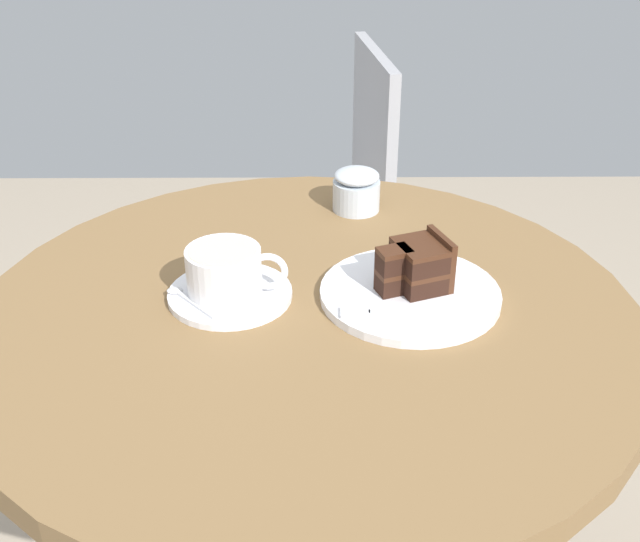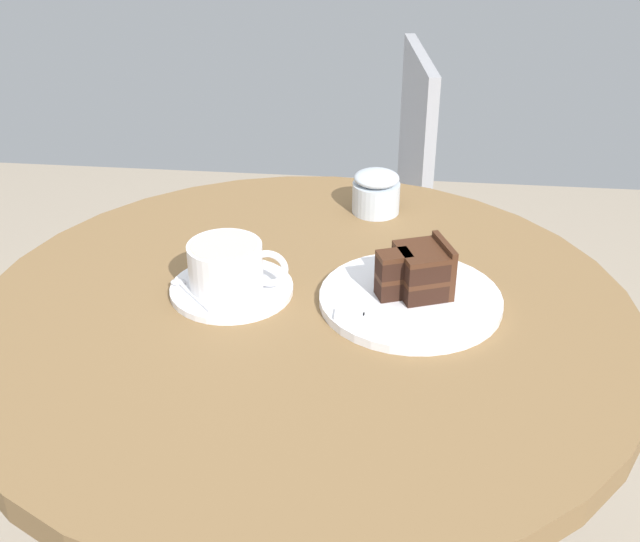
# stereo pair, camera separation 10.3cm
# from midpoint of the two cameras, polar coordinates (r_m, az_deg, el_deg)

# --- Properties ---
(cafe_table) EXTENTS (0.86, 0.86, 0.75)m
(cafe_table) POSITION_cam_midpoint_polar(r_m,az_deg,el_deg) (1.10, 1.65, -7.86)
(cafe_table) COLOR brown
(cafe_table) RESTS_ON ground
(saucer) EXTENTS (0.16, 0.16, 0.01)m
(saucer) POSITION_cam_midpoint_polar(r_m,az_deg,el_deg) (1.06, -3.55, -1.37)
(saucer) COLOR white
(saucer) RESTS_ON cafe_table
(coffee_cup) EXTENTS (0.13, 0.10, 0.06)m
(coffee_cup) POSITION_cam_midpoint_polar(r_m,az_deg,el_deg) (1.04, -3.82, 0.32)
(coffee_cup) COLOR white
(coffee_cup) RESTS_ON saucer
(teaspoon) EXTENTS (0.07, 0.08, 0.00)m
(teaspoon) POSITION_cam_midpoint_polar(r_m,az_deg,el_deg) (1.05, -6.67, -1.45)
(teaspoon) COLOR silver
(teaspoon) RESTS_ON saucer
(cake_plate) EXTENTS (0.24, 0.24, 0.01)m
(cake_plate) POSITION_cam_midpoint_polar(r_m,az_deg,el_deg) (1.05, 9.26, -2.08)
(cake_plate) COLOR white
(cake_plate) RESTS_ON cafe_table
(cake_slice) EXTENTS (0.10, 0.09, 0.07)m
(cake_slice) POSITION_cam_midpoint_polar(r_m,az_deg,el_deg) (1.03, 9.87, -0.09)
(cake_slice) COLOR black
(cake_slice) RESTS_ON cake_plate
(fork) EXTENTS (0.15, 0.02, 0.00)m
(fork) POSITION_cam_midpoint_polar(r_m,az_deg,el_deg) (0.99, 7.26, -3.34)
(fork) COLOR silver
(fork) RESTS_ON cake_plate
(napkin) EXTENTS (0.19, 0.19, 0.00)m
(napkin) POSITION_cam_midpoint_polar(r_m,az_deg,el_deg) (1.03, 8.50, -2.79)
(napkin) COLOR beige
(napkin) RESTS_ON cafe_table
(cafe_chair) EXTENTS (0.43, 0.43, 0.86)m
(cafe_chair) POSITION_cam_midpoint_polar(r_m,az_deg,el_deg) (1.88, 5.41, 4.66)
(cafe_chair) COLOR #9E9EA3
(cafe_chair) RESTS_ON ground
(sugar_pot) EXTENTS (0.07, 0.07, 0.07)m
(sugar_pot) POSITION_cam_midpoint_polar(r_m,az_deg,el_deg) (1.27, 6.34, 5.56)
(sugar_pot) COLOR silver
(sugar_pot) RESTS_ON cafe_table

